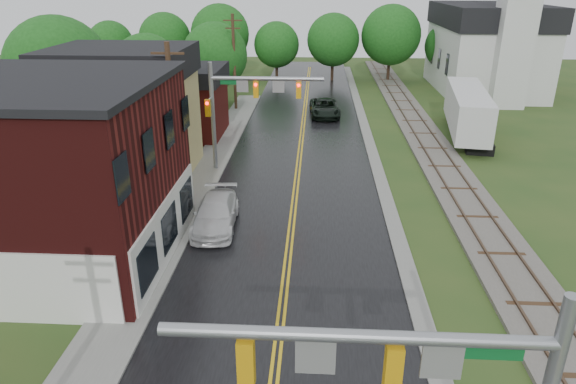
# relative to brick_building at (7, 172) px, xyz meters

# --- Properties ---
(main_road) EXTENTS (10.00, 90.00, 0.02)m
(main_road) POSITION_rel_brick_building_xyz_m (12.48, 15.00, -4.15)
(main_road) COLOR black
(main_road) RESTS_ON ground
(curb_right) EXTENTS (0.80, 70.00, 0.12)m
(curb_right) POSITION_rel_brick_building_xyz_m (17.88, 20.00, -4.15)
(curb_right) COLOR gray
(curb_right) RESTS_ON ground
(sidewalk_left) EXTENTS (2.40, 50.00, 0.12)m
(sidewalk_left) POSITION_rel_brick_building_xyz_m (6.28, 10.00, -4.15)
(sidewalk_left) COLOR gray
(sidewalk_left) RESTS_ON ground
(brick_building) EXTENTS (14.30, 10.30, 8.30)m
(brick_building) POSITION_rel_brick_building_xyz_m (0.00, 0.00, 0.00)
(brick_building) COLOR #410E0D
(brick_building) RESTS_ON ground
(yellow_house) EXTENTS (8.00, 7.00, 6.40)m
(yellow_house) POSITION_rel_brick_building_xyz_m (1.48, 11.00, -0.95)
(yellow_house) COLOR tan
(yellow_house) RESTS_ON ground
(darkred_building) EXTENTS (7.00, 6.00, 4.40)m
(darkred_building) POSITION_rel_brick_building_xyz_m (2.48, 20.00, -1.95)
(darkred_building) COLOR #3F0F0C
(darkred_building) RESTS_ON ground
(church) EXTENTS (10.40, 18.40, 20.00)m
(church) POSITION_rel_brick_building_xyz_m (32.48, 38.74, 1.68)
(church) COLOR silver
(church) RESTS_ON ground
(railroad) EXTENTS (3.20, 80.00, 0.30)m
(railroad) POSITION_rel_brick_building_xyz_m (22.48, 20.00, -4.05)
(railroad) COLOR #59544C
(railroad) RESTS_ON ground
(traffic_signal_far) EXTENTS (7.34, 0.43, 7.20)m
(traffic_signal_far) POSITION_rel_brick_building_xyz_m (9.01, 12.00, 0.82)
(traffic_signal_far) COLOR gray
(traffic_signal_far) RESTS_ON ground
(utility_pole_b) EXTENTS (1.80, 0.28, 9.00)m
(utility_pole_b) POSITION_rel_brick_building_xyz_m (5.68, 7.00, 0.57)
(utility_pole_b) COLOR #382616
(utility_pole_b) RESTS_ON ground
(utility_pole_c) EXTENTS (1.80, 0.28, 9.00)m
(utility_pole_c) POSITION_rel_brick_building_xyz_m (5.68, 29.00, 0.57)
(utility_pole_c) COLOR #382616
(utility_pole_c) RESTS_ON ground
(tree_left_b) EXTENTS (7.60, 7.60, 9.69)m
(tree_left_b) POSITION_rel_brick_building_xyz_m (-5.36, 16.90, 1.57)
(tree_left_b) COLOR black
(tree_left_b) RESTS_ON ground
(tree_left_c) EXTENTS (6.00, 6.00, 7.65)m
(tree_left_c) POSITION_rel_brick_building_xyz_m (-1.36, 24.90, 0.36)
(tree_left_c) COLOR black
(tree_left_c) RESTS_ON ground
(tree_left_e) EXTENTS (6.40, 6.40, 8.16)m
(tree_left_e) POSITION_rel_brick_building_xyz_m (3.64, 30.90, 0.66)
(tree_left_e) COLOR black
(tree_left_e) RESTS_ON ground
(suv_dark) EXTENTS (2.98, 5.83, 1.58)m
(suv_dark) POSITION_rel_brick_building_xyz_m (14.39, 26.89, -3.36)
(suv_dark) COLOR black
(suv_dark) RESTS_ON ground
(pickup_white) EXTENTS (2.37, 5.30, 1.51)m
(pickup_white) POSITION_rel_brick_building_xyz_m (8.54, 3.37, -3.40)
(pickup_white) COLOR silver
(pickup_white) RESTS_ON ground
(semi_trailer) EXTENTS (4.37, 12.23, 3.79)m
(semi_trailer) POSITION_rel_brick_building_xyz_m (25.81, 20.88, -1.89)
(semi_trailer) COLOR black
(semi_trailer) RESTS_ON ground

